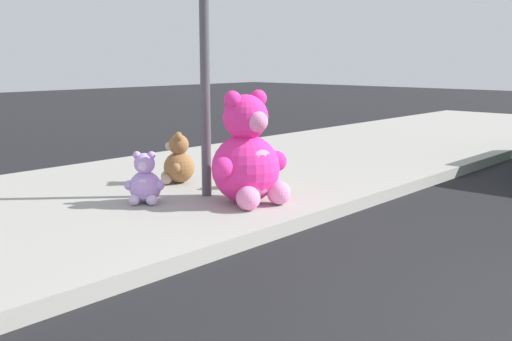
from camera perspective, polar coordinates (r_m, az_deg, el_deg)
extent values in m
cube|color=#9E9B93|center=(6.96, -15.31, -3.31)|extent=(28.00, 4.40, 0.15)
cylinder|color=#4C4C51|center=(6.74, -4.95, 10.97)|extent=(0.11, 0.11, 3.20)
sphere|color=#F22D93|center=(6.51, -0.99, 0.20)|extent=(0.75, 0.75, 0.75)
ellipsoid|color=pink|center=(6.30, 0.48, -0.15)|extent=(0.44, 0.24, 0.49)
sphere|color=#F22D93|center=(6.44, -1.01, 5.13)|extent=(0.49, 0.49, 0.49)
sphere|color=pink|center=(6.27, 0.14, 4.72)|extent=(0.23, 0.23, 0.23)
sphere|color=#F22D93|center=(6.52, 0.21, 6.95)|extent=(0.19, 0.19, 0.19)
sphere|color=#F22D93|center=(6.65, 1.97, 0.91)|extent=(0.24, 0.24, 0.24)
sphere|color=pink|center=(6.44, 2.19, -2.17)|extent=(0.26, 0.26, 0.26)
sphere|color=#F22D93|center=(6.32, -2.29, 6.82)|extent=(0.19, 0.19, 0.19)
sphere|color=#F22D93|center=(6.22, -3.12, 0.23)|extent=(0.24, 0.24, 0.24)
sphere|color=pink|center=(6.19, -0.76, -2.69)|extent=(0.26, 0.26, 0.26)
sphere|color=olive|center=(7.64, -7.39, 0.30)|extent=(0.39, 0.39, 0.39)
ellipsoid|color=tan|center=(7.63, -8.45, 0.26)|extent=(0.20, 0.22, 0.26)
sphere|color=olive|center=(7.59, -7.44, 2.48)|extent=(0.26, 0.26, 0.26)
sphere|color=tan|center=(7.59, -8.27, 2.34)|extent=(0.12, 0.12, 0.12)
sphere|color=olive|center=(7.49, -7.44, 3.17)|extent=(0.10, 0.10, 0.10)
sphere|color=olive|center=(7.45, -7.72, 0.25)|extent=(0.12, 0.12, 0.12)
sphere|color=tan|center=(7.55, -8.61, -0.85)|extent=(0.14, 0.14, 0.14)
sphere|color=olive|center=(7.66, -7.48, 3.34)|extent=(0.10, 0.10, 0.10)
sphere|color=olive|center=(7.81, -7.80, 0.74)|extent=(0.12, 0.12, 0.12)
sphere|color=tan|center=(7.76, -8.63, -0.54)|extent=(0.14, 0.14, 0.14)
sphere|color=yellow|center=(7.30, 0.49, -0.38)|extent=(0.32, 0.32, 0.32)
ellipsoid|color=#F0DB80|center=(7.35, -0.30, -0.30)|extent=(0.19, 0.11, 0.21)
sphere|color=yellow|center=(7.26, 0.50, 1.47)|extent=(0.21, 0.21, 0.21)
sphere|color=#F0DB80|center=(7.30, -0.13, 1.43)|extent=(0.10, 0.10, 0.10)
sphere|color=yellow|center=(7.18, 0.22, 2.06)|extent=(0.08, 0.08, 0.08)
sphere|color=yellow|center=(7.18, -0.36, -0.37)|extent=(0.10, 0.10, 0.10)
sphere|color=#F0DB80|center=(7.31, -0.78, -1.21)|extent=(0.11, 0.11, 0.11)
sphere|color=yellow|center=(7.31, 0.77, 2.21)|extent=(0.08, 0.08, 0.08)
sphere|color=yellow|center=(7.45, 0.77, 0.03)|extent=(0.10, 0.10, 0.10)
sphere|color=#F0DB80|center=(7.46, -0.12, -0.97)|extent=(0.11, 0.11, 0.11)
sphere|color=#B28CD8|center=(6.64, -10.58, -1.55)|extent=(0.35, 0.35, 0.35)
ellipsoid|color=silver|center=(6.52, -10.79, -1.78)|extent=(0.18, 0.20, 0.23)
sphere|color=#B28CD8|center=(6.59, -10.66, 0.67)|extent=(0.23, 0.23, 0.23)
sphere|color=silver|center=(6.50, -10.82, 0.40)|extent=(0.10, 0.10, 0.10)
sphere|color=#B28CD8|center=(6.56, -10.00, 1.46)|extent=(0.09, 0.09, 0.09)
sphere|color=#B28CD8|center=(6.57, -9.24, -1.42)|extent=(0.11, 0.11, 0.11)
sphere|color=silver|center=(6.51, -9.97, -2.82)|extent=(0.12, 0.12, 0.12)
sphere|color=#B28CD8|center=(6.60, -11.37, 1.45)|extent=(0.09, 0.09, 0.09)
sphere|color=#B28CD8|center=(6.63, -12.07, -1.40)|extent=(0.11, 0.11, 0.11)
sphere|color=silver|center=(6.55, -11.62, -2.80)|extent=(0.12, 0.12, 0.12)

